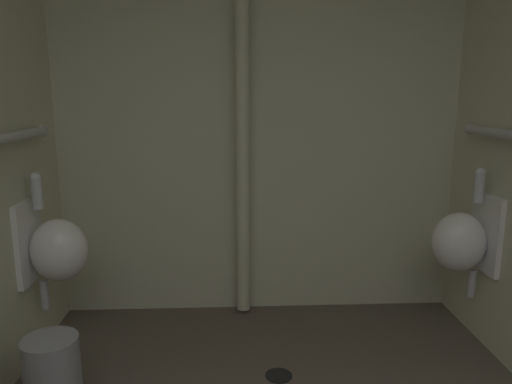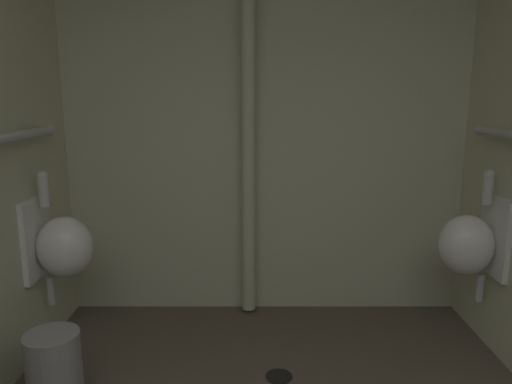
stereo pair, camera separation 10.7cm
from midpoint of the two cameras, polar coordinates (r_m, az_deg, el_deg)
wall_back at (r=3.10m, az=2.14°, el=8.62°), size 2.66×0.06×2.53m
urinal_left_far at (r=2.83m, az=-21.04°, el=-5.89°), size 0.32×0.30×0.76m
urinal_right_mid at (r=2.95m, az=24.95°, el=-5.49°), size 0.32×0.30×0.76m
standpipe_back_wall at (r=2.99m, az=0.14°, el=8.52°), size 0.09×0.09×2.48m
floor_drain at (r=2.65m, az=3.97°, el=-20.87°), size 0.14×0.14×0.01m
waste_bin at (r=2.53m, az=-21.57°, el=-18.90°), size 0.25×0.25×0.35m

